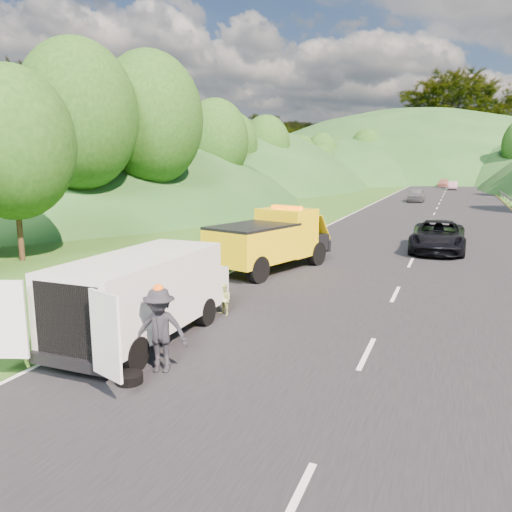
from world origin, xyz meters
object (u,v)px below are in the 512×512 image
at_px(woman, 168,306).
at_px(tow_truck, 271,240).
at_px(spare_tire, 130,383).
at_px(worker, 161,372).
at_px(passing_suv, 437,252).
at_px(child, 224,316).
at_px(suitcase, 159,284).
at_px(white_van, 144,292).

bearing_deg(woman, tow_truck, -7.64).
bearing_deg(spare_tire, worker, 68.51).
height_order(worker, passing_suv, worker).
distance_m(tow_truck, child, 6.87).
relative_size(tow_truck, child, 6.94).
bearing_deg(spare_tire, child, 92.04).
height_order(tow_truck, suitcase, tow_truck).
xyz_separation_m(white_van, child, (1.02, 2.68, -1.30)).
bearing_deg(child, spare_tire, -59.80).
relative_size(woman, spare_tire, 3.10).
bearing_deg(passing_suv, worker, -106.07).
bearing_deg(suitcase, tow_truck, 65.06).
bearing_deg(white_van, worker, -47.01).
relative_size(woman, child, 1.86).
height_order(white_van, passing_suv, white_van).
bearing_deg(tow_truck, worker, -66.24).
distance_m(tow_truck, passing_suv, 10.04).
xyz_separation_m(child, spare_tire, (0.18, -5.05, 0.00)).
xyz_separation_m(worker, suitcase, (-3.80, 5.85, 0.32)).
xyz_separation_m(child, passing_suv, (5.59, 14.18, 0.00)).
relative_size(child, passing_suv, 0.17).
distance_m(worker, spare_tire, 0.82).
bearing_deg(tow_truck, woman, -84.47).
relative_size(child, suitcase, 1.53).
xyz_separation_m(white_van, spare_tire, (1.20, -2.37, -1.30)).
bearing_deg(suitcase, worker, -56.95).
distance_m(spare_tire, passing_suv, 19.98).
distance_m(white_van, passing_suv, 18.16).
bearing_deg(tow_truck, white_van, -74.10).
xyz_separation_m(woman, child, (2.17, -0.29, 0.00)).
distance_m(child, suitcase, 3.68).
relative_size(suitcase, spare_tire, 1.09).
bearing_deg(worker, tow_truck, 80.10).
distance_m(white_van, spare_tire, 2.95).
relative_size(tow_truck, passing_suv, 1.17).
bearing_deg(spare_tire, suitcase, 117.91).
relative_size(woman, suitcase, 2.84).
bearing_deg(suitcase, white_van, -61.50).
relative_size(worker, suitcase, 3.02).
distance_m(tow_truck, white_van, 9.36).
height_order(tow_truck, passing_suv, tow_truck).
bearing_deg(child, worker, -55.43).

